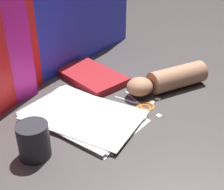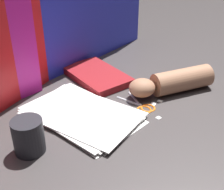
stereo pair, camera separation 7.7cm
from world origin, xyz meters
The scene contains 11 objects.
ground_plane centered at (0.00, 0.00, 0.00)m, with size 6.00×6.00×0.00m, color #3D3838.
backdrop_panel_center centered at (-0.01, 0.36, 0.28)m, with size 0.72×0.14×0.56m.
backdrop_panel_right centered at (0.27, 0.36, 0.25)m, with size 0.69×0.03×0.50m.
paper_stack centered at (-0.08, 0.09, 0.01)m, with size 0.27×0.38×0.02m.
book_closed centered at (0.15, 0.22, 0.01)m, with size 0.23×0.30×0.03m.
scissors centered at (0.08, -0.03, 0.00)m, with size 0.10×0.15×0.01m.
hand_forearm centered at (0.23, -0.06, 0.04)m, with size 0.32×0.23×0.08m.
paper_scrap_near centered at (0.12, -0.06, 0.00)m, with size 0.03×0.01×0.00m.
paper_scrap_mid centered at (0.06, -0.11, 0.00)m, with size 0.02×0.02×0.00m.
paper_scrap_far centered at (0.15, -0.06, 0.00)m, with size 0.02×0.02×0.00m.
mug centered at (-0.29, 0.09, 0.05)m, with size 0.08×0.08×0.10m.
Camera 1 is at (-0.72, -0.43, 0.56)m, focal length 50.00 mm.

